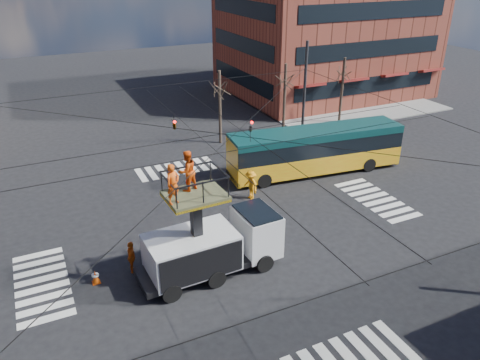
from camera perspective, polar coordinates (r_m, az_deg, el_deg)
name	(u,v)px	position (r m, az deg, el deg)	size (l,w,h in m)	color
ground	(234,235)	(26.18, -0.78, -6.75)	(120.00, 120.00, 0.00)	black
sidewalk_ne	(328,97)	(52.87, 10.65, 9.88)	(18.00, 18.00, 0.12)	slate
crosswalks	(234,235)	(26.17, -0.78, -6.73)	(22.40, 22.40, 0.02)	silver
building_ne	(324,27)	(54.44, 10.26, 17.83)	(20.06, 16.06, 14.00)	brown
overhead_network	(229,162)	(24.47, -1.39, 2.19)	(24.24, 24.24, 8.00)	#2D2D30
tree_a	(220,88)	(37.68, -2.51, 11.16)	(2.00, 2.00, 6.00)	#382B21
tree_b	(285,80)	(40.31, 5.53, 12.03)	(2.00, 2.00, 6.00)	#382B21
tree_c	(344,73)	(43.62, 12.51, 12.60)	(2.00, 2.00, 6.00)	#382B21
utility_truck	(212,235)	(22.38, -3.38, -6.68)	(7.09, 2.88, 6.35)	black
city_bus	(316,149)	(33.43, 9.21, 3.71)	(12.69, 3.98, 3.20)	orange
traffic_cone	(95,277)	(23.57, -17.21, -11.20)	(0.36, 0.36, 0.67)	#ED5009
worker_ground	(132,257)	(23.53, -13.08, -9.16)	(1.00, 0.41, 1.70)	#CF540D
flagger	(251,185)	(29.55, 1.30, -0.60)	(1.24, 0.71, 1.92)	orange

